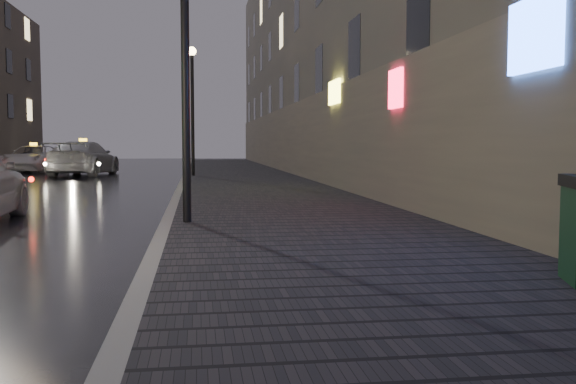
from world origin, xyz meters
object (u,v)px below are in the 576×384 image
at_px(lamp_near, 185,21).
at_px(taxi_mid, 83,158).
at_px(lamp_far, 192,95).
at_px(taxi_far, 34,159).

bearing_deg(lamp_near, taxi_mid, 104.29).
height_order(lamp_near, taxi_mid, lamp_near).
distance_m(lamp_near, lamp_far, 16.00).
bearing_deg(lamp_near, taxi_far, 109.09).
distance_m(lamp_near, taxi_mid, 20.64).
height_order(lamp_far, taxi_far, lamp_far).
distance_m(taxi_mid, taxi_far, 4.78).
xyz_separation_m(taxi_mid, taxi_far, (-3.08, 3.66, -0.09)).
relative_size(lamp_far, taxi_far, 1.06).
xyz_separation_m(lamp_near, lamp_far, (0.00, 16.00, 0.00)).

